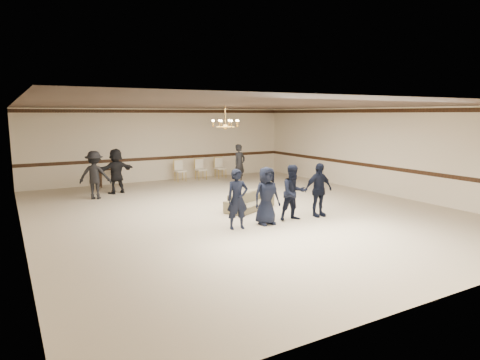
# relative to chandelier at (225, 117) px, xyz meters

# --- Properties ---
(room) EXTENTS (12.01, 14.01, 3.21)m
(room) POSITION_rel_chandelier_xyz_m (0.00, -1.00, -1.28)
(room) COLOR #BAA88F
(room) RESTS_ON ground
(chair_rail) EXTENTS (12.00, 0.02, 0.14)m
(chair_rail) POSITION_rel_chandelier_xyz_m (0.00, 5.99, -1.88)
(chair_rail) COLOR black
(chair_rail) RESTS_ON wall_back
(crown_molding) EXTENTS (12.00, 0.02, 0.14)m
(crown_molding) POSITION_rel_chandelier_xyz_m (0.00, 5.99, 0.21)
(crown_molding) COLOR black
(crown_molding) RESTS_ON wall_back
(chandelier) EXTENTS (0.94, 0.94, 0.89)m
(chandelier) POSITION_rel_chandelier_xyz_m (0.00, 0.00, 0.00)
(chandelier) COLOR gold
(chandelier) RESTS_ON ceiling
(boy_a) EXTENTS (0.63, 0.47, 1.57)m
(boy_a) POSITION_rel_chandelier_xyz_m (-1.09, -2.72, -2.09)
(boy_a) COLOR black
(boy_a) RESTS_ON floor
(boy_b) EXTENTS (0.78, 0.52, 1.57)m
(boy_b) POSITION_rel_chandelier_xyz_m (-0.19, -2.72, -2.09)
(boy_b) COLOR black
(boy_b) RESTS_ON floor
(boy_c) EXTENTS (0.83, 0.69, 1.57)m
(boy_c) POSITION_rel_chandelier_xyz_m (0.71, -2.72, -2.09)
(boy_c) COLOR black
(boy_c) RESTS_ON floor
(boy_d) EXTENTS (0.94, 0.45, 1.57)m
(boy_d) POSITION_rel_chandelier_xyz_m (1.61, -2.72, -2.09)
(boy_d) COLOR black
(boy_d) RESTS_ON floor
(settee) EXTENTS (1.97, 1.44, 0.54)m
(settee) POSITION_rel_chandelier_xyz_m (0.32, -1.02, -2.61)
(settee) COLOR brown
(settee) RESTS_ON floor
(adult_left) EXTENTS (1.26, 1.03, 1.69)m
(adult_left) POSITION_rel_chandelier_xyz_m (-3.53, 3.11, -2.03)
(adult_left) COLOR black
(adult_left) RESTS_ON floor
(adult_mid) EXTENTS (1.65, 0.92, 1.69)m
(adult_mid) POSITION_rel_chandelier_xyz_m (-2.63, 3.81, -2.03)
(adult_mid) COLOR black
(adult_mid) RESTS_ON floor
(adult_right) EXTENTS (0.71, 0.58, 1.69)m
(adult_right) POSITION_rel_chandelier_xyz_m (2.47, 3.41, -2.03)
(adult_right) COLOR black
(adult_right) RESTS_ON floor
(banquet_chair_left) EXTENTS (0.47, 0.47, 0.94)m
(banquet_chair_left) POSITION_rel_chandelier_xyz_m (0.49, 5.26, -2.41)
(banquet_chair_left) COLOR beige
(banquet_chair_left) RESTS_ON floor
(banquet_chair_mid) EXTENTS (0.48, 0.48, 0.94)m
(banquet_chair_mid) POSITION_rel_chandelier_xyz_m (1.49, 5.26, -2.41)
(banquet_chair_mid) COLOR beige
(banquet_chair_mid) RESTS_ON floor
(banquet_chair_right) EXTENTS (0.46, 0.46, 0.94)m
(banquet_chair_right) POSITION_rel_chandelier_xyz_m (2.49, 5.26, -2.41)
(banquet_chair_right) COLOR beige
(banquet_chair_right) RESTS_ON floor
(console_table) EXTENTS (0.89, 0.38, 0.74)m
(console_table) POSITION_rel_chandelier_xyz_m (-2.51, 5.46, -2.50)
(console_table) COLOR black
(console_table) RESTS_ON floor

